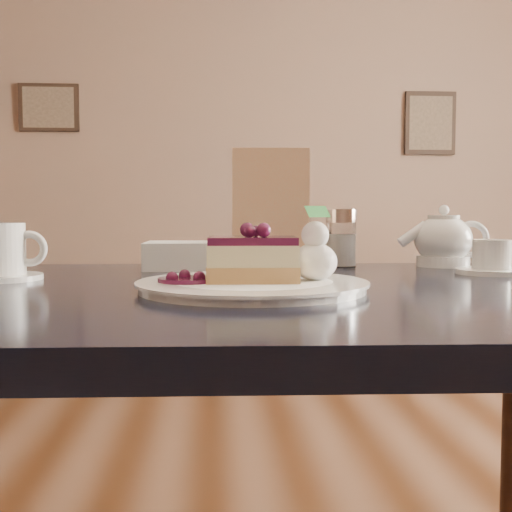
{
  "coord_description": "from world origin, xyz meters",
  "views": [
    {
      "loc": [
        -0.13,
        -0.63,
        0.82
      ],
      "look_at": [
        -0.08,
        0.12,
        0.77
      ],
      "focal_mm": 45.0,
      "sensor_mm": 36.0,
      "label": 1
    }
  ],
  "objects": [
    {
      "name": "dessert_plate",
      "position": [
        -0.08,
        0.19,
        0.73
      ],
      "size": [
        0.29,
        0.29,
        0.01
      ],
      "primitive_type": "cylinder",
      "color": "white",
      "rests_on": "main_table"
    },
    {
      "name": "coffee_set",
      "position": [
        -0.44,
        0.35,
        0.76
      ],
      "size": [
        0.13,
        0.13,
        0.09
      ],
      "color": "white",
      "rests_on": "main_table"
    },
    {
      "name": "berry_sauce",
      "position": [
        -0.16,
        0.18,
        0.74
      ],
      "size": [
        0.08,
        0.08,
        0.01
      ],
      "primitive_type": "cylinder",
      "color": "#470E2F",
      "rests_on": "dessert_plate"
    },
    {
      "name": "sugar_shaker",
      "position": [
        0.11,
        0.53,
        0.78
      ],
      "size": [
        0.06,
        0.06,
        0.11
      ],
      "color": "white",
      "rests_on": "main_table"
    },
    {
      "name": "cheesecake_slice",
      "position": [
        -0.08,
        0.19,
        0.76
      ],
      "size": [
        0.12,
        0.09,
        0.06
      ],
      "rotation": [
        0.0,
        0.0,
        -0.03
      ],
      "color": "tan",
      "rests_on": "dessert_plate"
    },
    {
      "name": "menu_card",
      "position": [
        -0.02,
        0.5,
        0.83
      ],
      "size": [
        0.14,
        0.03,
        0.21
      ],
      "primitive_type": "cube",
      "rotation": [
        0.0,
        0.0,
        -0.03
      ],
      "color": "beige",
      "rests_on": "main_table"
    },
    {
      "name": "napkin_stack",
      "position": [
        -0.19,
        0.51,
        0.75
      ],
      "size": [
        0.12,
        0.12,
        0.05
      ],
      "primitive_type": "cube",
      "rotation": [
        0.0,
        0.0,
        -0.03
      ],
      "color": "white",
      "rests_on": "main_table"
    },
    {
      "name": "tea_set",
      "position": [
        0.31,
        0.5,
        0.76
      ],
      "size": [
        0.19,
        0.26,
        0.1
      ],
      "color": "white",
      "rests_on": "main_table"
    },
    {
      "name": "whipped_cream",
      "position": [
        0.01,
        0.19,
        0.76
      ],
      "size": [
        0.06,
        0.06,
        0.05
      ],
      "color": "white",
      "rests_on": "dessert_plate"
    },
    {
      "name": "main_table",
      "position": [
        -0.08,
        0.24,
        0.65
      ],
      "size": [
        1.18,
        0.81,
        0.72
      ],
      "rotation": [
        0.0,
        0.0,
        -0.03
      ],
      "color": "black",
      "rests_on": "ground"
    }
  ]
}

